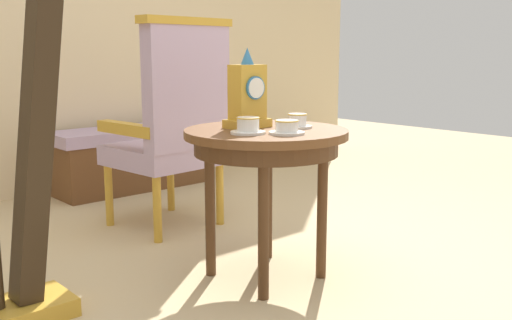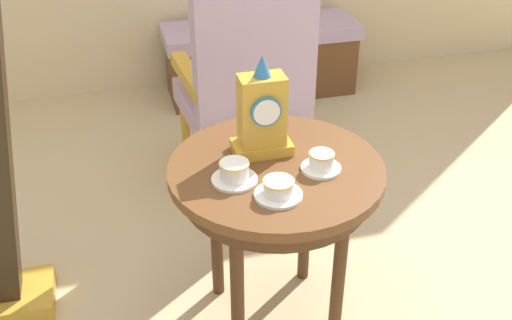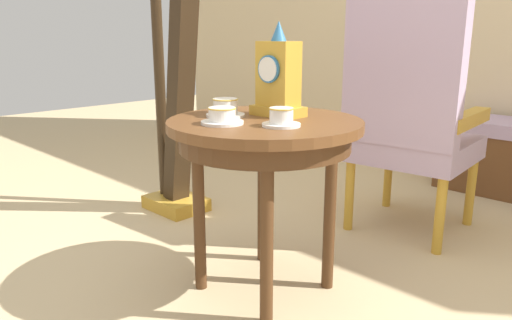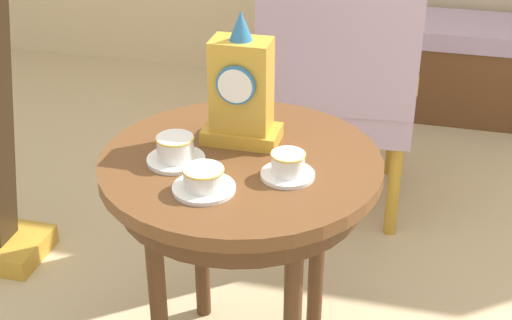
{
  "view_description": "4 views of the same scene",
  "coord_description": "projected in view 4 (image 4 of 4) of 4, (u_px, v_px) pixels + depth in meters",
  "views": [
    {
      "loc": [
        -1.63,
        -1.7,
        0.97
      ],
      "look_at": [
        -0.05,
        0.06,
        0.53
      ],
      "focal_mm": 41.08,
      "sensor_mm": 36.0,
      "label": 1
    },
    {
      "loc": [
        -0.45,
        -1.48,
        1.67
      ],
      "look_at": [
        -0.05,
        0.04,
        0.7
      ],
      "focal_mm": 42.92,
      "sensor_mm": 36.0,
      "label": 2
    },
    {
      "loc": [
        1.18,
        -1.15,
        0.94
      ],
      "look_at": [
        0.02,
        0.03,
        0.51
      ],
      "focal_mm": 34.27,
      "sensor_mm": 36.0,
      "label": 3
    },
    {
      "loc": [
        0.45,
        -1.44,
        1.5
      ],
      "look_at": [
        0.03,
        0.19,
        0.59
      ],
      "focal_mm": 52.27,
      "sensor_mm": 36.0,
      "label": 4
    }
  ],
  "objects": [
    {
      "name": "side_table",
      "position": [
        241.0,
        187.0,
        1.83
      ],
      "size": [
        0.69,
        0.69,
        0.65
      ],
      "color": "brown",
      "rests_on": "ground"
    },
    {
      "name": "teacup_left",
      "position": [
        175.0,
        150.0,
        1.77
      ],
      "size": [
        0.14,
        0.14,
        0.07
      ],
      "color": "white",
      "rests_on": "side_table"
    },
    {
      "name": "teacup_right",
      "position": [
        204.0,
        180.0,
        1.65
      ],
      "size": [
        0.14,
        0.14,
        0.06
      ],
      "color": "white",
      "rests_on": "side_table"
    },
    {
      "name": "teacup_center",
      "position": [
        288.0,
        166.0,
        1.7
      ],
      "size": [
        0.13,
        0.13,
        0.06
      ],
      "color": "white",
      "rests_on": "side_table"
    },
    {
      "name": "mantel_clock",
      "position": [
        243.0,
        91.0,
        1.81
      ],
      "size": [
        0.19,
        0.11,
        0.34
      ],
      "color": "gold",
      "rests_on": "side_table"
    },
    {
      "name": "armchair",
      "position": [
        338.0,
        61.0,
        2.52
      ],
      "size": [
        0.59,
        0.58,
        1.14
      ],
      "color": "#B299B7",
      "rests_on": "ground"
    },
    {
      "name": "window_bench",
      "position": [
        439.0,
        65.0,
        3.49
      ],
      "size": [
        1.18,
        0.4,
        0.44
      ],
      "color": "#B299B7",
      "rests_on": "ground"
    }
  ]
}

